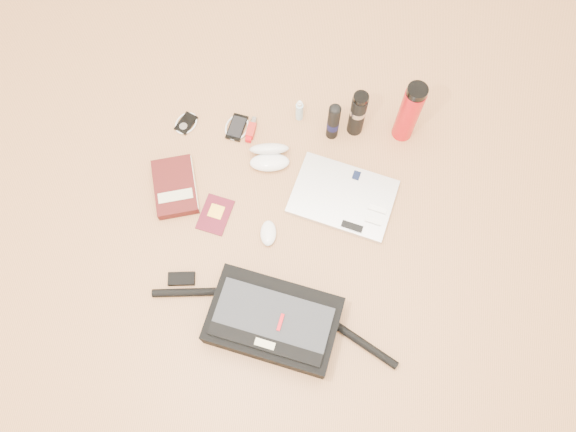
{
  "coord_description": "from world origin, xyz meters",
  "views": [
    {
      "loc": [
        0.07,
        -0.63,
        1.89
      ],
      "look_at": [
        0.0,
        0.06,
        0.06
      ],
      "focal_mm": 35.0,
      "sensor_mm": 36.0,
      "label": 1
    }
  ],
  "objects_px": {
    "messenger_bag": "(273,321)",
    "thermos_black": "(358,113)",
    "book": "(175,187)",
    "laptop": "(343,197)",
    "thermos_red": "(409,113)"
  },
  "relations": [
    {
      "from": "messenger_bag",
      "to": "book",
      "type": "distance_m",
      "value": 0.61
    },
    {
      "from": "laptop",
      "to": "thermos_black",
      "type": "xyz_separation_m",
      "value": [
        0.02,
        0.29,
        0.1
      ]
    },
    {
      "from": "messenger_bag",
      "to": "laptop",
      "type": "bearing_deg",
      "value": 77.64
    },
    {
      "from": "messenger_bag",
      "to": "book",
      "type": "bearing_deg",
      "value": 142.6
    },
    {
      "from": "book",
      "to": "thermos_black",
      "type": "bearing_deg",
      "value": 9.65
    },
    {
      "from": "book",
      "to": "thermos_black",
      "type": "distance_m",
      "value": 0.72
    },
    {
      "from": "messenger_bag",
      "to": "book",
      "type": "relative_size",
      "value": 3.28
    },
    {
      "from": "messenger_bag",
      "to": "laptop",
      "type": "distance_m",
      "value": 0.52
    },
    {
      "from": "thermos_red",
      "to": "thermos_black",
      "type": "bearing_deg",
      "value": -179.25
    },
    {
      "from": "laptop",
      "to": "thermos_red",
      "type": "xyz_separation_m",
      "value": [
        0.21,
        0.3,
        0.13
      ]
    },
    {
      "from": "messenger_bag",
      "to": "thermos_black",
      "type": "height_order",
      "value": "thermos_black"
    },
    {
      "from": "laptop",
      "to": "thermos_red",
      "type": "distance_m",
      "value": 0.38
    },
    {
      "from": "messenger_bag",
      "to": "book",
      "type": "xyz_separation_m",
      "value": [
        -0.41,
        0.46,
        -0.03
      ]
    },
    {
      "from": "messenger_bag",
      "to": "laptop",
      "type": "xyz_separation_m",
      "value": [
        0.2,
        0.48,
        -0.04
      ]
    },
    {
      "from": "book",
      "to": "thermos_red",
      "type": "bearing_deg",
      "value": 4.53
    }
  ]
}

